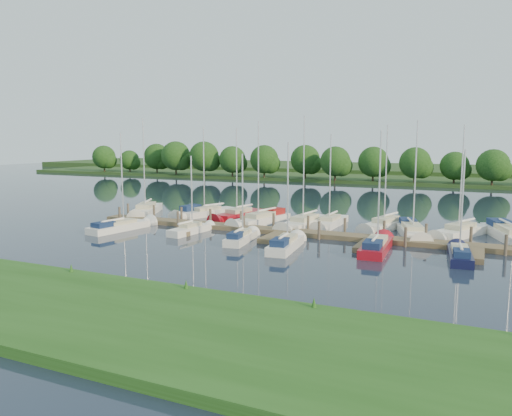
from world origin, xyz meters
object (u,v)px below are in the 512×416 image
at_px(motorboat, 190,214).
at_px(sailboat_s_2, 241,238).
at_px(sailboat_n_5, 304,224).
at_px(dock, 283,233).
at_px(sailboat_n_0, 146,212).

height_order(motorboat, sailboat_s_2, sailboat_s_2).
bearing_deg(sailboat_n_5, motorboat, 2.90).
relative_size(dock, sailboat_n_0, 3.52).
bearing_deg(sailboat_s_2, sailboat_n_0, 143.48).
bearing_deg(dock, motorboat, 157.07).
bearing_deg(sailboat_n_5, sailboat_n_0, 6.14).
height_order(dock, sailboat_s_2, sailboat_s_2).
xyz_separation_m(sailboat_n_5, sailboat_s_2, (-2.49, -8.85, 0.04)).
bearing_deg(sailboat_n_0, sailboat_n_5, 154.80).
relative_size(dock, motorboat, 7.84).
bearing_deg(sailboat_n_0, motorboat, 163.03).
distance_m(sailboat_n_0, sailboat_n_5, 19.36).
relative_size(motorboat, sailboat_n_5, 0.45).
bearing_deg(sailboat_n_0, sailboat_s_2, 127.25).
bearing_deg(dock, sailboat_s_2, -115.55).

